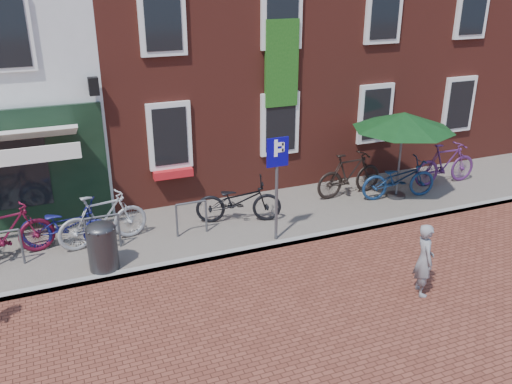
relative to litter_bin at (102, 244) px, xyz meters
name	(u,v)px	position (x,y,z in m)	size (l,w,h in m)	color
ground	(185,266)	(1.61, -0.37, -0.67)	(80.00, 80.00, 0.00)	brown
sidewalk	(209,227)	(2.61, 1.13, -0.62)	(24.00, 3.00, 0.10)	slate
filler_right	(499,6)	(16.11, 6.63, 3.83)	(7.00, 8.00, 9.00)	maroon
litter_bin	(102,244)	(0.00, 0.00, 0.00)	(0.61, 0.61, 1.11)	#323235
parking_sign	(277,171)	(3.82, -0.13, 1.08)	(0.50, 0.08, 2.43)	#4C4C4F
parasol	(404,118)	(7.86, 0.93, 1.63)	(2.65, 2.65, 2.45)	#4C4C4F
woman	(424,259)	(5.60, -3.07, 0.06)	(0.54, 0.35, 1.47)	gray
bicycle_1	(5,233)	(-1.84, 1.16, 0.03)	(0.57, 2.02, 1.21)	#570C22
bicycle_2	(67,225)	(-0.61, 1.21, -0.03)	(0.73, 2.08, 1.09)	navy
bicycle_3	(103,219)	(0.16, 1.12, 0.03)	(0.57, 2.02, 1.21)	#9A9A9D
bicycle_4	(239,201)	(3.36, 1.09, -0.03)	(0.73, 2.08, 1.09)	black
bicycle_5	(349,174)	(6.71, 1.52, 0.03)	(0.57, 2.02, 1.21)	black
bicycle_6	(399,179)	(7.85, 0.88, -0.03)	(0.73, 2.08, 1.09)	navy
bicycle_7	(445,164)	(9.70, 1.24, 0.03)	(0.57, 2.02, 1.21)	#4D2157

